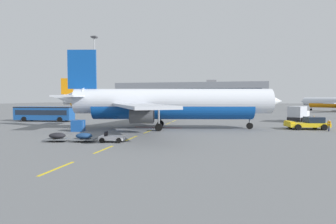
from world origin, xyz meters
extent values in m
plane|color=slate|center=(40.00, 40.00, 0.00)|extent=(400.00, 400.00, 0.00)
cube|color=yellow|center=(18.00, -5.00, 0.00)|extent=(0.24, 4.00, 0.01)
cube|color=yellow|center=(18.00, 2.17, 0.00)|extent=(0.24, 4.00, 0.01)
cube|color=yellow|center=(18.00, 9.61, 0.00)|extent=(0.24, 4.00, 0.01)
cube|color=yellow|center=(18.00, 16.25, 0.00)|extent=(0.24, 4.00, 0.01)
cube|color=yellow|center=(18.00, 23.20, 0.00)|extent=(0.24, 4.00, 0.01)
cube|color=yellow|center=(18.00, 29.42, 0.00)|extent=(0.24, 4.00, 0.01)
cube|color=yellow|center=(18.00, 35.11, 0.00)|extent=(0.24, 4.00, 0.01)
cube|color=yellow|center=(18.00, 41.61, 0.00)|extent=(0.24, 4.00, 0.01)
cube|color=yellow|center=(18.00, 47.15, 0.00)|extent=(0.24, 4.00, 0.01)
cube|color=yellow|center=(18.00, 53.23, 0.00)|extent=(0.24, 4.00, 0.01)
cube|color=yellow|center=(18.00, 58.78, 0.00)|extent=(0.24, 4.00, 0.01)
cube|color=yellow|center=(18.00, 64.79, 0.00)|extent=(0.24, 4.00, 0.01)
cube|color=yellow|center=(18.00, 71.40, 0.00)|extent=(0.24, 4.00, 0.01)
cube|color=yellow|center=(18.00, 78.49, 0.00)|extent=(0.24, 4.00, 0.01)
cube|color=yellow|center=(18.00, 84.83, 0.00)|extent=(0.24, 4.00, 0.01)
cube|color=#B21414|center=(18.00, 22.00, 0.00)|extent=(8.00, 0.40, 0.01)
cylinder|color=silver|center=(20.71, 20.51, 4.30)|extent=(30.25, 9.72, 3.80)
cylinder|color=#0F479E|center=(20.71, 20.51, 3.26)|extent=(24.71, 8.31, 3.50)
cone|color=silver|center=(35.46, 23.51, 4.30)|extent=(4.17, 4.35, 3.72)
cone|color=silver|center=(5.28, 17.37, 4.78)|extent=(4.76, 4.00, 3.23)
cube|color=#192333|center=(34.43, 23.30, 4.97)|extent=(2.14, 3.11, 0.60)
cube|color=#0F479E|center=(6.99, 17.72, 9.20)|extent=(4.38, 1.23, 6.00)
cube|color=silver|center=(5.67, 20.72, 5.06)|extent=(4.41, 6.91, 0.24)
cube|color=silver|center=(6.94, 14.44, 5.06)|extent=(4.41, 6.91, 0.24)
cube|color=#B7BCC6|center=(15.12, 28.05, 3.83)|extent=(7.06, 17.49, 0.36)
cube|color=#B7BCC6|center=(18.51, 11.39, 3.83)|extent=(12.82, 17.06, 0.36)
cylinder|color=#4C4F54|center=(15.57, 25.08, 2.38)|extent=(3.55, 2.70, 2.10)
cylinder|color=black|center=(17.14, 25.40, 2.38)|extent=(0.47, 1.77, 1.79)
cylinder|color=#4C4F54|center=(17.76, 14.30, 2.38)|extent=(3.55, 2.70, 2.10)
cylinder|color=black|center=(19.33, 14.62, 2.38)|extent=(0.47, 1.77, 1.79)
cylinder|color=gray|center=(32.37, 22.88, 1.83)|extent=(0.28, 0.28, 2.67)
cylinder|color=black|center=(32.37, 22.88, 0.50)|extent=(1.03, 0.47, 0.99)
cylinder|color=gray|center=(18.23, 22.66, 1.86)|extent=(0.28, 0.28, 2.61)
cylinder|color=black|center=(18.16, 23.00, 0.55)|extent=(1.15, 0.56, 1.10)
cylinder|color=black|center=(18.30, 22.32, 0.55)|extent=(1.15, 0.56, 1.10)
cylinder|color=gray|center=(19.27, 17.56, 1.86)|extent=(0.28, 0.28, 2.61)
cylinder|color=black|center=(19.20, 17.91, 0.55)|extent=(1.15, 0.56, 1.10)
cylinder|color=black|center=(19.34, 17.22, 0.55)|extent=(1.15, 0.56, 1.10)
cube|color=yellow|center=(40.90, 24.62, 0.70)|extent=(6.43, 3.91, 0.60)
cube|color=#192333|center=(41.96, 24.82, 1.45)|extent=(2.77, 2.55, 0.90)
cube|color=yellow|center=(38.31, 24.11, 1.12)|extent=(1.17, 2.61, 0.24)
sphere|color=orange|center=(41.96, 24.82, 2.00)|extent=(0.16, 0.16, 0.16)
cylinder|color=black|center=(39.28, 22.87, 0.45)|extent=(0.96, 0.57, 0.90)
cylinder|color=black|center=(38.74, 25.62, 0.45)|extent=(0.96, 0.57, 0.90)
cylinder|color=black|center=(43.05, 23.61, 0.45)|extent=(0.96, 0.57, 0.90)
cylinder|color=black|center=(42.51, 26.36, 0.45)|extent=(0.96, 0.57, 0.90)
cone|color=silver|center=(57.23, 95.13, 3.45)|extent=(4.03, 4.07, 2.99)
cube|color=#192333|center=(57.92, 94.64, 3.98)|extent=(2.38, 2.61, 0.48)
cylinder|color=gray|center=(59.28, 93.65, 1.47)|extent=(0.22, 0.22, 2.14)
cylinder|color=black|center=(59.28, 93.65, 0.40)|extent=(0.78, 0.65, 0.79)
cylinder|color=silver|center=(-15.94, 73.31, 4.23)|extent=(29.77, 9.52, 3.74)
cylinder|color=orange|center=(-15.94, 73.31, 3.20)|extent=(24.31, 8.13, 3.44)
cone|color=silver|center=(-1.42, 76.24, 4.23)|extent=(4.10, 4.27, 3.66)
cone|color=silver|center=(-31.13, 70.25, 4.70)|extent=(4.68, 3.93, 3.18)
cube|color=#192333|center=(-2.43, 76.03, 4.89)|extent=(2.10, 3.06, 0.59)
cube|color=orange|center=(-29.44, 70.59, 9.05)|extent=(4.31, 1.20, 5.90)
cube|color=silver|center=(-30.74, 73.54, 4.98)|extent=(4.33, 6.80, 0.24)
cube|color=silver|center=(-29.50, 67.37, 4.98)|extent=(4.33, 6.80, 0.24)
cube|color=#B7BCC6|center=(-21.42, 80.74, 3.76)|extent=(6.98, 17.22, 0.35)
cube|color=#B7BCC6|center=(-18.12, 64.34, 3.76)|extent=(12.60, 16.80, 0.35)
cylinder|color=#4C4F54|center=(-20.99, 77.82, 2.34)|extent=(3.49, 2.65, 2.07)
cylinder|color=black|center=(-19.44, 78.13, 2.34)|extent=(0.46, 1.75, 1.76)
cylinder|color=#4C4F54|center=(-18.85, 67.21, 2.34)|extent=(3.49, 2.65, 2.07)
cylinder|color=black|center=(-17.31, 67.52, 2.34)|extent=(0.46, 1.75, 1.76)
cylinder|color=gray|center=(-4.46, 75.62, 1.80)|extent=(0.28, 0.28, 2.62)
cylinder|color=black|center=(-4.46, 75.62, 0.49)|extent=(1.01, 0.46, 0.97)
cylinder|color=gray|center=(-18.37, 75.43, 1.83)|extent=(0.28, 0.28, 2.57)
cylinder|color=black|center=(-18.44, 75.77, 0.54)|extent=(1.13, 0.55, 1.08)
cylinder|color=black|center=(-18.31, 75.09, 0.54)|extent=(1.13, 0.55, 1.08)
cylinder|color=gray|center=(-17.36, 70.42, 1.83)|extent=(0.28, 0.28, 2.57)
cylinder|color=black|center=(-17.43, 70.75, 0.54)|extent=(1.13, 0.55, 1.08)
cylinder|color=black|center=(-17.29, 70.08, 0.54)|extent=(1.13, 0.55, 1.08)
cube|color=#194C99|center=(-7.98, 28.68, 1.65)|extent=(12.21, 3.92, 2.70)
cube|color=#192333|center=(-7.98, 28.68, 1.85)|extent=(11.26, 3.86, 1.00)
cube|color=black|center=(-7.98, 28.68, 2.88)|extent=(12.24, 3.94, 0.20)
cylinder|color=black|center=(-4.06, 30.44, 0.50)|extent=(1.03, 0.42, 1.00)
cylinder|color=black|center=(-3.78, 27.75, 0.50)|extent=(1.03, 0.42, 1.00)
cylinder|color=black|center=(-11.70, 29.65, 0.50)|extent=(1.03, 0.42, 1.00)
cylinder|color=black|center=(-11.42, 26.97, 0.50)|extent=(1.03, 0.42, 1.00)
cube|color=black|center=(42.88, 38.88, 0.74)|extent=(5.40, 7.31, 0.60)
cube|color=silver|center=(43.96, 40.92, 1.59)|extent=(3.15, 3.18, 1.10)
cube|color=#192333|center=(44.50, 41.93, 1.69)|extent=(1.73, 0.95, 0.64)
cube|color=#B7BCC6|center=(42.42, 38.01, 2.09)|extent=(4.35, 5.33, 2.10)
cylinder|color=black|center=(42.87, 41.42, 0.48)|extent=(0.70, 0.98, 0.96)
cylinder|color=black|center=(44.99, 40.29, 0.48)|extent=(0.70, 0.98, 0.96)
cylinder|color=black|center=(40.77, 37.46, 0.48)|extent=(0.70, 0.98, 0.96)
cylinder|color=black|center=(42.89, 36.33, 0.48)|extent=(0.70, 0.98, 0.96)
cube|color=silver|center=(16.92, 6.42, 0.46)|extent=(2.80, 1.81, 0.44)
cube|color=black|center=(16.27, 6.31, 0.86)|extent=(0.30, 1.12, 0.56)
cylinder|color=black|center=(17.70, 7.26, 0.28)|extent=(0.58, 0.27, 0.56)
cylinder|color=black|center=(17.93, 5.88, 0.28)|extent=(0.58, 0.27, 0.56)
cylinder|color=black|center=(15.90, 6.96, 0.28)|extent=(0.58, 0.27, 0.56)
cylinder|color=black|center=(16.13, 5.58, 0.28)|extent=(0.58, 0.27, 0.56)
cube|color=slate|center=(13.86, 5.91, 0.28)|extent=(2.62, 1.88, 0.12)
ellipsoid|color=navy|center=(13.86, 5.91, 0.66)|extent=(2.00, 1.49, 0.64)
cylinder|color=black|center=(13.75, 6.57, 0.22)|extent=(0.46, 0.21, 0.44)
cylinder|color=black|center=(13.97, 5.24, 0.22)|extent=(0.46, 0.21, 0.44)
cube|color=slate|center=(10.90, 5.41, 0.28)|extent=(2.62, 1.88, 0.12)
ellipsoid|color=black|center=(10.90, 5.41, 0.66)|extent=(2.00, 1.49, 0.64)
cylinder|color=black|center=(10.79, 6.07, 0.22)|extent=(0.46, 0.21, 0.44)
cylinder|color=black|center=(11.01, 4.74, 0.22)|extent=(0.46, 0.21, 0.44)
cylinder|color=#191E38|center=(43.27, 22.27, 0.41)|extent=(0.16, 0.16, 0.83)
cylinder|color=#191E38|center=(43.36, 22.49, 0.41)|extent=(0.16, 0.16, 0.83)
cube|color=orange|center=(43.31, 22.38, 1.13)|extent=(0.37, 0.53, 0.62)
cube|color=silver|center=(43.31, 22.38, 1.17)|extent=(0.38, 0.54, 0.06)
sphere|color=beige|center=(43.31, 22.38, 1.56)|extent=(0.22, 0.22, 0.22)
cylinder|color=orange|center=(43.37, 22.09, 1.17)|extent=(0.09, 0.09, 0.56)
cylinder|color=orange|center=(43.25, 22.67, 1.17)|extent=(0.09, 0.09, 0.56)
cube|color=#194C9E|center=(8.05, 14.55, 0.80)|extent=(1.84, 1.80, 1.60)
cube|color=silver|center=(8.05, 14.55, 0.80)|extent=(1.60, 0.31, 1.36)
cylinder|color=slate|center=(-14.90, 64.18, 0.30)|extent=(0.70, 0.70, 0.60)
cylinder|color=#9EA0A5|center=(-14.90, 64.18, 12.33)|extent=(0.36, 0.36, 24.67)
cube|color=#3F3F44|center=(-14.90, 64.18, 24.92)|extent=(1.80, 1.80, 0.50)
cube|color=gray|center=(4.22, 150.97, 7.06)|extent=(91.51, 18.18, 14.12)
cube|color=#192333|center=(4.22, 141.82, 7.76)|extent=(84.19, 0.12, 5.08)
cube|color=gray|center=(17.95, 150.97, 14.92)|extent=(6.00, 5.00, 1.60)
camera|label=1|loc=(29.50, -21.67, 4.81)|focal=29.86mm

